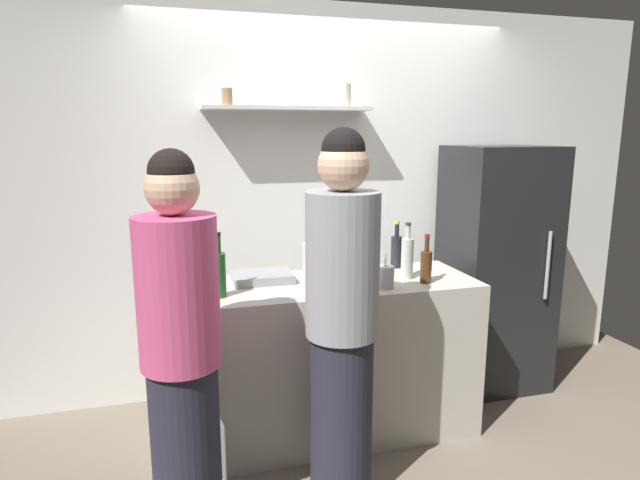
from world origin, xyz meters
TOP-DOWN VIEW (x-y plane):
  - ground_plane at (0.00, 0.00)m, footprint 5.28×5.28m
  - back_wall_assembly at (-0.00, 1.25)m, footprint 4.80×0.32m
  - refrigerator at (1.11, 0.85)m, footprint 0.66×0.59m
  - counter at (-0.25, 0.54)m, footprint 1.81×0.63m
  - baking_pan at (-0.56, 0.66)m, footprint 0.34×0.24m
  - utensil_holder at (0.07, 0.34)m, footprint 0.09×0.09m
  - wine_bottle_green_glass at (-0.82, 0.43)m, footprint 0.07×0.07m
  - wine_bottle_pale_glass at (0.27, 0.50)m, footprint 0.07×0.07m
  - wine_bottle_amber_glass at (0.33, 0.38)m, footprint 0.06×0.06m
  - wine_bottle_dark_glass at (0.31, 0.76)m, footprint 0.07×0.07m
  - water_bottle_plastic at (-0.26, 0.70)m, footprint 0.10×0.10m
  - person_grey_hoodie at (-0.30, -0.04)m, footprint 0.34×0.34m
  - person_pink_top at (-1.03, -0.09)m, footprint 0.34×0.34m

SIDE VIEW (x-z plane):
  - ground_plane at x=0.00m, z-range 0.00..0.00m
  - counter at x=-0.25m, z-range 0.00..0.93m
  - refrigerator at x=1.11m, z-range 0.00..1.68m
  - person_pink_top at x=-1.03m, z-range -0.01..1.71m
  - person_grey_hoodie at x=-0.30m, z-range 0.00..1.80m
  - baking_pan at x=-0.56m, z-range 0.93..0.98m
  - utensil_holder at x=0.07m, z-range 0.89..1.10m
  - wine_bottle_amber_glass at x=0.33m, z-range 0.89..1.17m
  - water_bottle_plastic at x=-0.26m, z-range 0.92..1.16m
  - wine_bottle_dark_glass at x=0.31m, z-range 0.89..1.19m
  - wine_bottle_pale_glass at x=0.27m, z-range 0.89..1.22m
  - wine_bottle_green_glass at x=-0.82m, z-range 0.89..1.23m
  - back_wall_assembly at x=0.00m, z-range 0.00..2.60m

